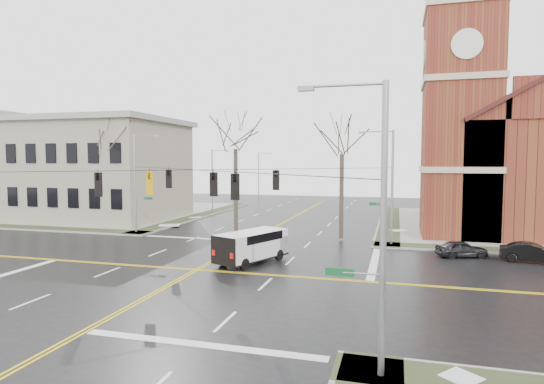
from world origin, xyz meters
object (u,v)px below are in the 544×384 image
(signal_pole_nw, at_px, (137,180))
(parked_car_b, at_px, (532,253))
(tree_nw_far, at_px, (115,144))
(tree_nw_near, at_px, (236,143))
(signal_pole_ne, at_px, (390,184))
(parked_car_a, at_px, (461,249))
(streetlight_north_b, at_px, (259,174))
(tree_ne, at_px, (342,148))
(cargo_van, at_px, (254,244))
(signal_pole_se, at_px, (377,221))
(streetlight_north_a, at_px, (213,179))
(church, at_px, (533,144))

(signal_pole_nw, xyz_separation_m, parked_car_b, (31.95, -3.65, -4.30))
(parked_car_b, bearing_deg, tree_nw_far, 91.80)
(parked_car_b, bearing_deg, tree_nw_near, 88.72)
(signal_pole_ne, distance_m, parked_car_a, 7.33)
(streetlight_north_b, bearing_deg, parked_car_b, -52.08)
(tree_nw_near, bearing_deg, tree_ne, 1.91)
(tree_nw_near, bearing_deg, cargo_van, -63.70)
(signal_pole_ne, xyz_separation_m, tree_nw_near, (-13.38, 1.21, 3.36))
(signal_pole_se, xyz_separation_m, parked_car_a, (4.99, 19.86, -4.36))
(streetlight_north_a, distance_m, tree_nw_far, 15.64)
(streetlight_north_a, bearing_deg, signal_pole_nw, -92.32)
(signal_pole_se, distance_m, tree_nw_near, 27.86)
(cargo_van, height_order, parked_car_b, cargo_van)
(signal_pole_se, bearing_deg, signal_pole_ne, 90.00)
(signal_pole_se, xyz_separation_m, parked_car_b, (9.30, 19.35, -4.30))
(signal_pole_ne, distance_m, tree_ne, 5.13)
(streetlight_north_b, bearing_deg, church, -33.25)
(tree_ne, bearing_deg, streetlight_north_a, 140.22)
(cargo_van, relative_size, parked_car_a, 1.66)
(signal_pole_nw, height_order, tree_nw_near, tree_nw_near)
(signal_pole_se, bearing_deg, streetlight_north_a, 119.09)
(church, bearing_deg, signal_pole_se, -110.33)
(signal_pole_nw, distance_m, streetlight_north_b, 36.51)
(streetlight_north_a, bearing_deg, signal_pole_ne, -36.90)
(streetlight_north_a, bearing_deg, tree_nw_far, -106.32)
(signal_pole_ne, distance_m, streetlight_north_a, 27.48)
(streetlight_north_b, xyz_separation_m, cargo_van, (13.39, -45.00, -3.25))
(church, height_order, streetlight_north_b, church)
(cargo_van, bearing_deg, tree_nw_near, 139.46)
(signal_pole_nw, bearing_deg, tree_nw_near, 7.41)
(tree_nw_far, height_order, tree_nw_near, tree_nw_far)
(signal_pole_nw, xyz_separation_m, signal_pole_se, (22.64, -23.00, 0.00))
(signal_pole_ne, relative_size, parked_car_a, 2.59)
(church, height_order, parked_car_b, church)
(streetlight_north_a, xyz_separation_m, tree_nw_near, (8.60, -15.29, 3.84))
(signal_pole_nw, height_order, streetlight_north_a, signal_pole_nw)
(tree_nw_far, bearing_deg, cargo_van, -30.71)
(signal_pole_se, relative_size, parked_car_b, 2.29)
(streetlight_north_a, height_order, parked_car_b, streetlight_north_a)
(cargo_van, bearing_deg, church, 67.85)
(signal_pole_ne, bearing_deg, streetlight_north_b, 121.05)
(cargo_van, xyz_separation_m, tree_nw_far, (-17.64, 10.48, 7.19))
(cargo_van, bearing_deg, streetlight_north_a, 141.34)
(streetlight_north_a, relative_size, cargo_van, 1.38)
(church, bearing_deg, streetlight_north_b, 146.75)
(tree_nw_near, bearing_deg, parked_car_a, -13.32)
(signal_pole_nw, bearing_deg, church, 20.21)
(church, relative_size, parked_car_a, 7.91)
(parked_car_b, bearing_deg, streetlight_north_a, 68.01)
(signal_pole_nw, bearing_deg, tree_ne, 4.65)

